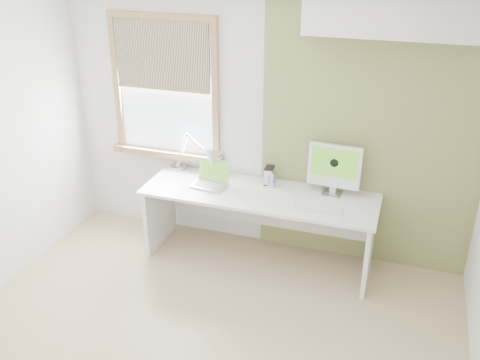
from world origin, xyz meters
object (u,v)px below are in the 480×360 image
at_px(desk, 261,208).
at_px(desk_lamp, 205,159).
at_px(imac, 334,167).
at_px(external_drive, 269,175).
at_px(laptop, 211,179).

bearing_deg(desk, desk_lamp, 173.33).
bearing_deg(imac, desk_lamp, -176.19).
bearing_deg(external_drive, desk_lamp, -171.06).
height_order(laptop, imac, imac).
bearing_deg(desk_lamp, external_drive, 8.94).
relative_size(desk, laptop, 6.28).
distance_m(desk, external_drive, 0.33).
distance_m(external_drive, imac, 0.64).
xyz_separation_m(desk, external_drive, (0.03, 0.17, 0.28)).
bearing_deg(desk_lamp, laptop, -45.86).
bearing_deg(laptop, desk_lamp, 134.14).
height_order(desk_lamp, imac, imac).
xyz_separation_m(desk_lamp, laptop, (0.10, -0.10, -0.16)).
distance_m(laptop, imac, 1.17).
bearing_deg(external_drive, laptop, -159.43).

